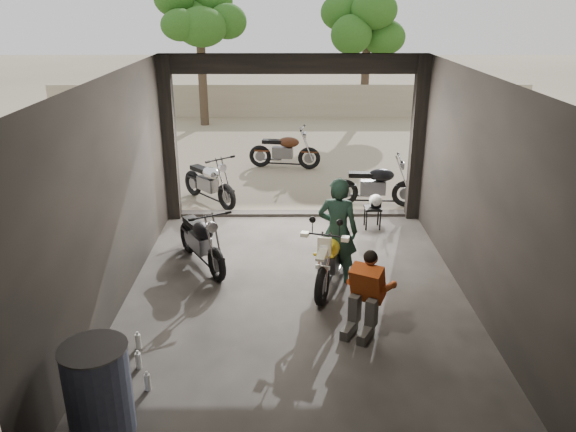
{
  "coord_description": "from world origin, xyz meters",
  "views": [
    {
      "loc": [
        -0.16,
        -7.18,
        4.1
      ],
      "look_at": [
        -0.12,
        0.6,
        1.11
      ],
      "focal_mm": 35.0,
      "sensor_mm": 36.0,
      "label": 1
    }
  ],
  "objects_px": {
    "helmet": "(376,201)",
    "rider": "(338,231)",
    "main_bike": "(331,254)",
    "outside_bike_b": "(284,148)",
    "left_bike": "(201,236)",
    "stool": "(373,211)",
    "outside_bike_a": "(209,179)",
    "sign_post": "(455,138)",
    "outside_bike_c": "(376,181)",
    "oil_drum": "(99,392)",
    "mechanic": "(364,296)"
  },
  "relations": [
    {
      "from": "rider",
      "to": "oil_drum",
      "type": "bearing_deg",
      "value": 65.69
    },
    {
      "from": "helmet",
      "to": "outside_bike_c",
      "type": "bearing_deg",
      "value": 96.01
    },
    {
      "from": "helmet",
      "to": "outside_bike_a",
      "type": "bearing_deg",
      "value": 170.79
    },
    {
      "from": "outside_bike_b",
      "to": "mechanic",
      "type": "height_order",
      "value": "outside_bike_b"
    },
    {
      "from": "main_bike",
      "to": "mechanic",
      "type": "relative_size",
      "value": 1.48
    },
    {
      "from": "left_bike",
      "to": "sign_post",
      "type": "distance_m",
      "value": 5.81
    },
    {
      "from": "outside_bike_c",
      "to": "helmet",
      "type": "height_order",
      "value": "outside_bike_c"
    },
    {
      "from": "outside_bike_b",
      "to": "main_bike",
      "type": "bearing_deg",
      "value": -164.32
    },
    {
      "from": "stool",
      "to": "sign_post",
      "type": "distance_m",
      "value": 2.56
    },
    {
      "from": "oil_drum",
      "to": "rider",
      "type": "bearing_deg",
      "value": 51.29
    },
    {
      "from": "outside_bike_c",
      "to": "helmet",
      "type": "distance_m",
      "value": 1.26
    },
    {
      "from": "outside_bike_a",
      "to": "rider",
      "type": "relative_size",
      "value": 0.95
    },
    {
      "from": "helmet",
      "to": "main_bike",
      "type": "bearing_deg",
      "value": -99.13
    },
    {
      "from": "left_bike",
      "to": "oil_drum",
      "type": "height_order",
      "value": "left_bike"
    },
    {
      "from": "helmet",
      "to": "oil_drum",
      "type": "distance_m",
      "value": 6.52
    },
    {
      "from": "outside_bike_c",
      "to": "rider",
      "type": "bearing_deg",
      "value": 166.22
    },
    {
      "from": "oil_drum",
      "to": "sign_post",
      "type": "bearing_deg",
      "value": 51.87
    },
    {
      "from": "outside_bike_b",
      "to": "rider",
      "type": "height_order",
      "value": "rider"
    },
    {
      "from": "rider",
      "to": "helmet",
      "type": "distance_m",
      "value": 2.39
    },
    {
      "from": "main_bike",
      "to": "outside_bike_a",
      "type": "distance_m",
      "value": 4.46
    },
    {
      "from": "helmet",
      "to": "left_bike",
      "type": "bearing_deg",
      "value": -137.63
    },
    {
      "from": "helmet",
      "to": "oil_drum",
      "type": "xyz_separation_m",
      "value": [
        -3.56,
        -5.47,
        -0.06
      ]
    },
    {
      "from": "oil_drum",
      "to": "left_bike",
      "type": "bearing_deg",
      "value": 83.04
    },
    {
      "from": "left_bike",
      "to": "stool",
      "type": "bearing_deg",
      "value": -2.31
    },
    {
      "from": "outside_bike_c",
      "to": "sign_post",
      "type": "distance_m",
      "value": 1.86
    },
    {
      "from": "left_bike",
      "to": "rider",
      "type": "relative_size",
      "value": 0.92
    },
    {
      "from": "rider",
      "to": "sign_post",
      "type": "xyz_separation_m",
      "value": [
        2.73,
        3.55,
        0.59
      ]
    },
    {
      "from": "sign_post",
      "to": "outside_bike_b",
      "type": "bearing_deg",
      "value": 140.67
    },
    {
      "from": "main_bike",
      "to": "outside_bike_a",
      "type": "height_order",
      "value": "outside_bike_a"
    },
    {
      "from": "rider",
      "to": "helmet",
      "type": "bearing_deg",
      "value": -98.5
    },
    {
      "from": "main_bike",
      "to": "sign_post",
      "type": "xyz_separation_m",
      "value": [
        2.83,
        3.7,
        0.91
      ]
    },
    {
      "from": "left_bike",
      "to": "outside_bike_c",
      "type": "height_order",
      "value": "outside_bike_c"
    },
    {
      "from": "stool",
      "to": "helmet",
      "type": "xyz_separation_m",
      "value": [
        0.05,
        0.03,
        0.19
      ]
    },
    {
      "from": "mechanic",
      "to": "oil_drum",
      "type": "distance_m",
      "value": 3.4
    },
    {
      "from": "helmet",
      "to": "stool",
      "type": "bearing_deg",
      "value": -134.37
    },
    {
      "from": "main_bike",
      "to": "oil_drum",
      "type": "height_order",
      "value": "main_bike"
    },
    {
      "from": "left_bike",
      "to": "sign_post",
      "type": "height_order",
      "value": "sign_post"
    },
    {
      "from": "outside_bike_a",
      "to": "helmet",
      "type": "xyz_separation_m",
      "value": [
        3.35,
        -1.47,
        0.01
      ]
    },
    {
      "from": "outside_bike_a",
      "to": "outside_bike_b",
      "type": "xyz_separation_m",
      "value": [
        1.62,
        2.68,
        0.01
      ]
    },
    {
      "from": "stool",
      "to": "oil_drum",
      "type": "height_order",
      "value": "oil_drum"
    },
    {
      "from": "stool",
      "to": "oil_drum",
      "type": "distance_m",
      "value": 6.47
    },
    {
      "from": "helmet",
      "to": "outside_bike_b",
      "type": "bearing_deg",
      "value": 127.17
    },
    {
      "from": "left_bike",
      "to": "mechanic",
      "type": "distance_m",
      "value": 3.11
    },
    {
      "from": "outside_bike_c",
      "to": "helmet",
      "type": "relative_size",
      "value": 6.05
    },
    {
      "from": "main_bike",
      "to": "outside_bike_b",
      "type": "xyz_separation_m",
      "value": [
        -0.71,
        6.49,
        0.02
      ]
    },
    {
      "from": "outside_bike_a",
      "to": "sign_post",
      "type": "xyz_separation_m",
      "value": [
        5.16,
        -0.11,
        0.89
      ]
    },
    {
      "from": "main_bike",
      "to": "mechanic",
      "type": "bearing_deg",
      "value": -59.3
    },
    {
      "from": "helmet",
      "to": "rider",
      "type": "bearing_deg",
      "value": -98.4
    },
    {
      "from": "mechanic",
      "to": "left_bike",
      "type": "bearing_deg",
      "value": 168.79
    },
    {
      "from": "outside_bike_b",
      "to": "rider",
      "type": "distance_m",
      "value": 6.4
    }
  ]
}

